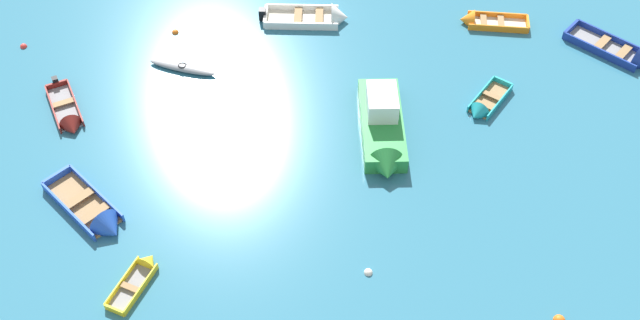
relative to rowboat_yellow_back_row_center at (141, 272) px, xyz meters
The scene contains 12 objects.
rowboat_yellow_back_row_center is the anchor object (origin of this frame).
rowboat_turquoise_midfield_right 17.02m from the rowboat_yellow_back_row_center, 23.08° to the left, with size 2.82×2.83×0.96m.
rowboat_deep_blue_cluster_outer 25.54m from the rowboat_yellow_back_row_center, 20.73° to the left, with size 3.95×4.37×1.36m.
motor_launch_green_far_left 12.10m from the rowboat_yellow_back_row_center, 28.01° to the left, with size 2.52×6.02×2.12m.
rowboat_blue_near_left 3.31m from the rowboat_yellow_back_row_center, 121.04° to the left, with size 3.73×4.38×1.33m.
kayak_grey_near_right 11.82m from the rowboat_yellow_back_row_center, 80.45° to the left, with size 3.39×2.02×0.33m.
rowboat_white_far_right 17.21m from the rowboat_yellow_back_row_center, 56.95° to the left, with size 4.75×2.32×1.48m.
rowboat_maroon_back_row_left 9.53m from the rowboat_yellow_back_row_center, 110.39° to the left, with size 2.05×3.87×1.01m.
rowboat_orange_center 21.68m from the rowboat_yellow_back_row_center, 36.53° to the left, with size 3.70×1.98×1.08m.
mooring_buoy_near_foreground 8.74m from the rowboat_yellow_back_row_center, ahead, with size 0.34×0.34×0.34m, color silver.
mooring_buoy_far_field 15.84m from the rowboat_yellow_back_row_center, 112.17° to the left, with size 0.35×0.35×0.35m, color red.
mooring_buoy_between_boats_right 14.72m from the rowboat_yellow_back_row_center, 83.53° to the left, with size 0.35×0.35×0.35m, color orange.
Camera 1 is at (-3.31, -1.94, 24.33)m, focal length 41.68 mm.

